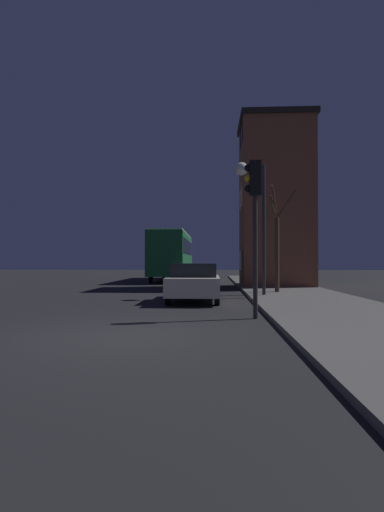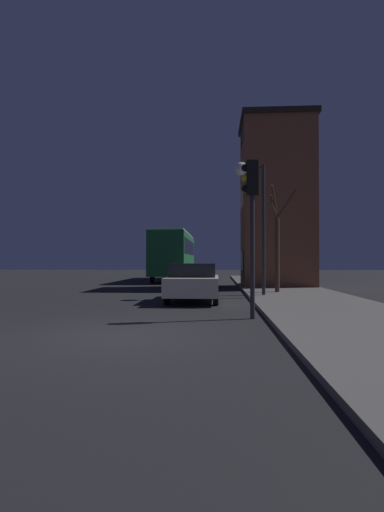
% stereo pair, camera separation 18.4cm
% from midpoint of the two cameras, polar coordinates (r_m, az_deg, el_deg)
% --- Properties ---
extents(ground_plane, '(120.00, 120.00, 0.00)m').
position_cam_midpoint_polar(ground_plane, '(8.25, -9.70, -11.09)').
color(ground_plane, black).
extents(brick_building, '(4.09, 4.10, 9.46)m').
position_cam_midpoint_polar(brick_building, '(23.50, 12.15, 7.56)').
color(brick_building, brown).
rests_on(brick_building, sidewalk).
extents(streetlamp, '(1.24, 0.54, 5.41)m').
position_cam_midpoint_polar(streetlamp, '(16.63, 8.63, 8.98)').
color(streetlamp, '#28282B').
rests_on(streetlamp, sidewalk).
extents(traffic_light, '(0.43, 0.24, 4.08)m').
position_cam_midpoint_polar(traffic_light, '(10.50, 8.93, 7.22)').
color(traffic_light, '#28282B').
rests_on(traffic_light, ground).
extents(bare_tree, '(1.32, 0.97, 4.63)m').
position_cam_midpoint_polar(bare_tree, '(18.08, 12.35, 2.00)').
color(bare_tree, '#473323').
rests_on(bare_tree, sidewalk).
extents(bus, '(2.43, 11.04, 3.62)m').
position_cam_midpoint_polar(bus, '(30.81, -2.38, 0.50)').
color(bus, '#1E6B33').
rests_on(bus, ground).
extents(car_near_lane, '(1.82, 4.23, 1.40)m').
position_cam_midpoint_polar(car_near_lane, '(14.78, 0.59, -3.66)').
color(car_near_lane, beige).
rests_on(car_near_lane, ground).
extents(car_mid_lane, '(1.81, 4.79, 1.30)m').
position_cam_midpoint_polar(car_mid_lane, '(22.35, 1.24, -2.80)').
color(car_mid_lane, '#B7BABF').
rests_on(car_mid_lane, ground).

